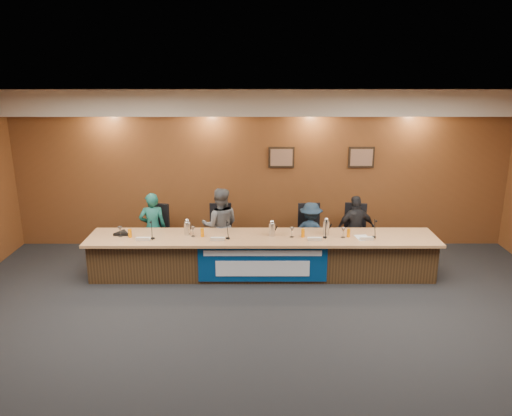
# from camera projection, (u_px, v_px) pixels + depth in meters

# --- Properties ---
(floor) EXTENTS (10.00, 10.00, 0.00)m
(floor) POSITION_uv_depth(u_px,v_px,m) (265.00, 348.00, 6.68)
(floor) COLOR black
(floor) RESTS_ON ground
(ceiling) EXTENTS (10.00, 8.00, 0.04)m
(ceiling) POSITION_uv_depth(u_px,v_px,m) (266.00, 105.00, 5.78)
(ceiling) COLOR silver
(ceiling) RESTS_ON wall_back
(wall_back) EXTENTS (10.00, 0.04, 3.20)m
(wall_back) POSITION_uv_depth(u_px,v_px,m) (261.00, 169.00, 10.07)
(wall_back) COLOR brown
(wall_back) RESTS_ON floor
(soffit) EXTENTS (10.00, 0.50, 0.50)m
(soffit) POSITION_uv_depth(u_px,v_px,m) (262.00, 102.00, 9.45)
(soffit) COLOR beige
(soffit) RESTS_ON wall_back
(dais_body) EXTENTS (6.00, 0.80, 0.70)m
(dais_body) POSITION_uv_depth(u_px,v_px,m) (262.00, 256.00, 8.88)
(dais_body) COLOR #402A16
(dais_body) RESTS_ON floor
(dais_top) EXTENTS (6.10, 0.95, 0.05)m
(dais_top) POSITION_uv_depth(u_px,v_px,m) (262.00, 238.00, 8.73)
(dais_top) COLOR #B47E51
(dais_top) RESTS_ON dais_body
(banner) EXTENTS (2.20, 0.02, 0.65)m
(banner) POSITION_uv_depth(u_px,v_px,m) (263.00, 264.00, 8.47)
(banner) COLOR navy
(banner) RESTS_ON dais_body
(banner_text_upper) EXTENTS (2.00, 0.01, 0.10)m
(banner_text_upper) POSITION_uv_depth(u_px,v_px,m) (263.00, 253.00, 8.41)
(banner_text_upper) COLOR silver
(banner_text_upper) RESTS_ON banner
(banner_text_lower) EXTENTS (1.60, 0.01, 0.28)m
(banner_text_lower) POSITION_uv_depth(u_px,v_px,m) (263.00, 269.00, 8.48)
(banner_text_lower) COLOR silver
(banner_text_lower) RESTS_ON banner
(wall_photo_left) EXTENTS (0.52, 0.04, 0.42)m
(wall_photo_left) POSITION_uv_depth(u_px,v_px,m) (281.00, 157.00, 9.97)
(wall_photo_left) COLOR black
(wall_photo_left) RESTS_ON wall_back
(wall_photo_right) EXTENTS (0.52, 0.04, 0.42)m
(wall_photo_right) POSITION_uv_depth(u_px,v_px,m) (361.00, 157.00, 9.97)
(wall_photo_right) COLOR black
(wall_photo_right) RESTS_ON wall_back
(panelist_a) EXTENTS (0.56, 0.43, 1.36)m
(panelist_a) POSITION_uv_depth(u_px,v_px,m) (153.00, 228.00, 9.38)
(panelist_a) COLOR #155148
(panelist_a) RESTS_ON floor
(panelist_b) EXTENTS (0.72, 0.57, 1.45)m
(panelist_b) POSITION_uv_depth(u_px,v_px,m) (220.00, 226.00, 9.37)
(panelist_b) COLOR #525356
(panelist_b) RESTS_ON floor
(panelist_c) EXTENTS (0.85, 0.63, 1.17)m
(panelist_c) POSITION_uv_depth(u_px,v_px,m) (311.00, 233.00, 9.41)
(panelist_c) COLOR #152537
(panelist_c) RESTS_ON floor
(panelist_d) EXTENTS (0.81, 0.46, 1.30)m
(panelist_d) POSITION_uv_depth(u_px,v_px,m) (355.00, 229.00, 9.39)
(panelist_d) COLOR black
(panelist_d) RESTS_ON floor
(office_chair_a) EXTENTS (0.60, 0.60, 0.08)m
(office_chair_a) POSITION_uv_depth(u_px,v_px,m) (154.00, 236.00, 9.53)
(office_chair_a) COLOR black
(office_chair_a) RESTS_ON floor
(office_chair_b) EXTENTS (0.51, 0.51, 0.08)m
(office_chair_b) POSITION_uv_depth(u_px,v_px,m) (221.00, 236.00, 9.53)
(office_chair_b) COLOR black
(office_chair_b) RESTS_ON floor
(office_chair_c) EXTENTS (0.50, 0.50, 0.08)m
(office_chair_c) POSITION_uv_depth(u_px,v_px,m) (310.00, 236.00, 9.53)
(office_chair_c) COLOR black
(office_chair_c) RESTS_ON floor
(office_chair_d) EXTENTS (0.58, 0.58, 0.08)m
(office_chair_d) POSITION_uv_depth(u_px,v_px,m) (354.00, 236.00, 9.53)
(office_chair_d) COLOR black
(office_chair_d) RESTS_ON floor
(nameplate_a) EXTENTS (0.24, 0.08, 0.10)m
(nameplate_a) POSITION_uv_depth(u_px,v_px,m) (143.00, 239.00, 8.46)
(nameplate_a) COLOR white
(nameplate_a) RESTS_ON dais_top
(microphone_a) EXTENTS (0.07, 0.07, 0.02)m
(microphone_a) POSITION_uv_depth(u_px,v_px,m) (153.00, 238.00, 8.59)
(microphone_a) COLOR black
(microphone_a) RESTS_ON dais_top
(juice_glass_a) EXTENTS (0.06, 0.06, 0.15)m
(juice_glass_a) POSITION_uv_depth(u_px,v_px,m) (130.00, 233.00, 8.64)
(juice_glass_a) COLOR orange
(juice_glass_a) RESTS_ON dais_top
(water_glass_a) EXTENTS (0.08, 0.08, 0.18)m
(water_glass_a) POSITION_uv_depth(u_px,v_px,m) (120.00, 232.00, 8.68)
(water_glass_a) COLOR silver
(water_glass_a) RESTS_ON dais_top
(nameplate_b) EXTENTS (0.24, 0.08, 0.10)m
(nameplate_b) POSITION_uv_depth(u_px,v_px,m) (217.00, 239.00, 8.46)
(nameplate_b) COLOR white
(nameplate_b) RESTS_ON dais_top
(microphone_b) EXTENTS (0.07, 0.07, 0.02)m
(microphone_b) POSITION_uv_depth(u_px,v_px,m) (228.00, 238.00, 8.60)
(microphone_b) COLOR black
(microphone_b) RESTS_ON dais_top
(juice_glass_b) EXTENTS (0.06, 0.06, 0.15)m
(juice_glass_b) POSITION_uv_depth(u_px,v_px,m) (202.00, 233.00, 8.68)
(juice_glass_b) COLOR orange
(juice_glass_b) RESTS_ON dais_top
(water_glass_b) EXTENTS (0.08, 0.08, 0.18)m
(water_glass_b) POSITION_uv_depth(u_px,v_px,m) (193.00, 232.00, 8.68)
(water_glass_b) COLOR silver
(water_glass_b) RESTS_ON dais_top
(nameplate_c) EXTENTS (0.24, 0.08, 0.10)m
(nameplate_c) POSITION_uv_depth(u_px,v_px,m) (315.00, 239.00, 8.46)
(nameplate_c) COLOR white
(nameplate_c) RESTS_ON dais_top
(microphone_c) EXTENTS (0.07, 0.07, 0.02)m
(microphone_c) POSITION_uv_depth(u_px,v_px,m) (325.00, 237.00, 8.64)
(microphone_c) COLOR black
(microphone_c) RESTS_ON dais_top
(juice_glass_c) EXTENTS (0.06, 0.06, 0.15)m
(juice_glass_c) POSITION_uv_depth(u_px,v_px,m) (303.00, 233.00, 8.65)
(juice_glass_c) COLOR orange
(juice_glass_c) RESTS_ON dais_top
(water_glass_c) EXTENTS (0.08, 0.08, 0.18)m
(water_glass_c) POSITION_uv_depth(u_px,v_px,m) (292.00, 232.00, 8.65)
(water_glass_c) COLOR silver
(water_glass_c) RESTS_ON dais_top
(nameplate_d) EXTENTS (0.24, 0.08, 0.10)m
(nameplate_d) POSITION_uv_depth(u_px,v_px,m) (367.00, 238.00, 8.48)
(nameplate_d) COLOR white
(nameplate_d) RESTS_ON dais_top
(microphone_d) EXTENTS (0.07, 0.07, 0.02)m
(microphone_d) POSITION_uv_depth(u_px,v_px,m) (374.00, 237.00, 8.66)
(microphone_d) COLOR black
(microphone_d) RESTS_ON dais_top
(juice_glass_d) EXTENTS (0.06, 0.06, 0.15)m
(juice_glass_d) POSITION_uv_depth(u_px,v_px,m) (349.00, 233.00, 8.66)
(juice_glass_d) COLOR orange
(juice_glass_d) RESTS_ON dais_top
(water_glass_d) EXTENTS (0.08, 0.08, 0.18)m
(water_glass_d) POSITION_uv_depth(u_px,v_px,m) (343.00, 233.00, 8.63)
(water_glass_d) COLOR silver
(water_glass_d) RESTS_ON dais_top
(carafe_left) EXTENTS (0.12, 0.12, 0.24)m
(carafe_left) POSITION_uv_depth(u_px,v_px,m) (187.00, 228.00, 8.77)
(carafe_left) COLOR silver
(carafe_left) RESTS_ON dais_top
(carafe_mid) EXTENTS (0.11, 0.11, 0.23)m
(carafe_mid) POSITION_uv_depth(u_px,v_px,m) (272.00, 229.00, 8.72)
(carafe_mid) COLOR silver
(carafe_mid) RESTS_ON dais_top
(carafe_right) EXTENTS (0.12, 0.12, 0.26)m
(carafe_right) POSITION_uv_depth(u_px,v_px,m) (326.00, 228.00, 8.76)
(carafe_right) COLOR silver
(carafe_right) RESTS_ON dais_top
(speakerphone) EXTENTS (0.32, 0.32, 0.05)m
(speakerphone) POSITION_uv_depth(u_px,v_px,m) (122.00, 233.00, 8.80)
(speakerphone) COLOR black
(speakerphone) RESTS_ON dais_top
(paper_stack) EXTENTS (0.26, 0.33, 0.01)m
(paper_stack) POSITION_uv_depth(u_px,v_px,m) (363.00, 238.00, 8.64)
(paper_stack) COLOR white
(paper_stack) RESTS_ON dais_top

